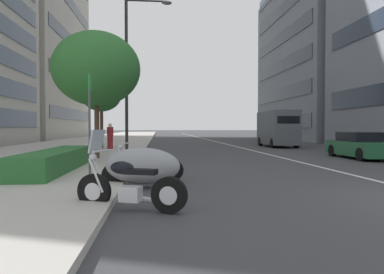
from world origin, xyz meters
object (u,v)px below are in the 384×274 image
Objects in this scene: car_far_down_avenue at (361,146)px; parking_sign_by_curb at (90,116)px; motorcycle_nearest_camera at (129,187)px; motorcycle_second_in_row at (141,166)px; street_tree_by_lamp_post at (97,69)px; motorcycle_far_end_row at (146,166)px; street_lamp_with_banners at (133,60)px; pedestrian_on_plaza at (110,136)px; delivery_van_ahead at (277,128)px; street_tree_near_plaza_corner at (101,95)px.

parking_sign_by_curb is (-7.36, 11.78, 1.21)m from car_far_down_avenue.
motorcycle_second_in_row is at bearing -71.84° from motorcycle_nearest_camera.
street_tree_by_lamp_post is at bearing 8.10° from parking_sign_by_curb.
street_lamp_with_banners is (10.86, 1.11, 5.04)m from motorcycle_far_end_row.
motorcycle_nearest_camera is 10.77m from street_tree_by_lamp_post.
motorcycle_nearest_camera is 0.97× the size of motorcycle_far_end_row.
motorcycle_second_in_row is at bearing 101.76° from motorcycle_far_end_row.
pedestrian_on_plaza is (2.19, 1.63, -4.47)m from street_lamp_with_banners.
parking_sign_by_curb reaches higher than car_far_down_avenue.
car_far_down_avenue is 2.62× the size of pedestrian_on_plaza.
delivery_van_ahead is at bearing 163.89° from pedestrian_on_plaza.
street_tree_near_plaza_corner is at bearing -91.13° from pedestrian_on_plaza.
motorcycle_nearest_camera is 0.98× the size of motorcycle_second_in_row.
delivery_van_ahead is 0.92× the size of street_tree_by_lamp_post.
delivery_van_ahead is at bearing -31.63° from parking_sign_by_curb.
motorcycle_nearest_camera is 0.73× the size of parking_sign_by_curb.
pedestrian_on_plaza is at bearing 109.53° from delivery_van_ahead.
delivery_van_ahead reaches higher than motorcycle_second_in_row.
motorcycle_nearest_camera is 18.46m from street_tree_near_plaza_corner.
motorcycle_second_in_row is 1.88m from parking_sign_by_curb.
parking_sign_by_curb is at bearing -172.28° from street_tree_near_plaza_corner.
car_far_down_avenue is at bearing -88.49° from street_tree_by_lamp_post.
street_tree_near_plaza_corner is at bearing 7.39° from street_tree_by_lamp_post.
motorcycle_far_end_row is at bearing -166.28° from street_tree_near_plaza_corner.
motorcycle_second_in_row is at bearing 66.11° from pedestrian_on_plaza.
motorcycle_nearest_camera is 3.78m from motorcycle_far_end_row.
street_tree_by_lamp_post reaches higher than car_far_down_avenue.
car_far_down_avenue is at bearing -175.61° from delivery_van_ahead.
street_tree_by_lamp_post is (7.02, 1.00, 2.34)m from parking_sign_by_curb.
street_tree_near_plaza_corner is (7.69, 13.81, 3.09)m from car_far_down_avenue.
motorcycle_second_in_row is 12.98m from car_far_down_avenue.
delivery_van_ahead is 0.59× the size of street_lamp_with_banners.
street_tree_by_lamp_post reaches higher than motorcycle_second_in_row.
pedestrian_on_plaza is at bearing 36.75° from street_lamp_with_banners.
motorcycle_second_in_row is 8.54m from street_tree_by_lamp_post.
pedestrian_on_plaza reaches higher than motorcycle_nearest_camera.
parking_sign_by_curb is at bearing 60.99° from pedestrian_on_plaza.
street_tree_near_plaza_corner is (8.02, 1.04, -0.46)m from street_tree_by_lamp_post.
delivery_van_ahead is 16.69m from street_tree_by_lamp_post.
motorcycle_nearest_camera is 17.02m from pedestrian_on_plaza.
delivery_van_ahead is at bearing 4.97° from car_far_down_avenue.
pedestrian_on_plaza is (16.82, 2.56, 0.53)m from motorcycle_nearest_camera.
motorcycle_nearest_camera is at bearing 155.79° from delivery_van_ahead.
street_lamp_with_banners reaches higher than delivery_van_ahead.
motorcycle_second_in_row is 0.37× the size of street_tree_by_lamp_post.
motorcycle_second_in_row is at bearing -162.41° from street_tree_by_lamp_post.
street_lamp_with_banners reaches higher than motorcycle_second_in_row.
street_tree_near_plaza_corner is at bearing -61.51° from motorcycle_second_in_row.
car_far_down_avenue is (7.71, -10.44, 0.06)m from motorcycle_second_in_row.
street_tree_near_plaza_corner is (-3.09, 13.21, 2.21)m from delivery_van_ahead.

